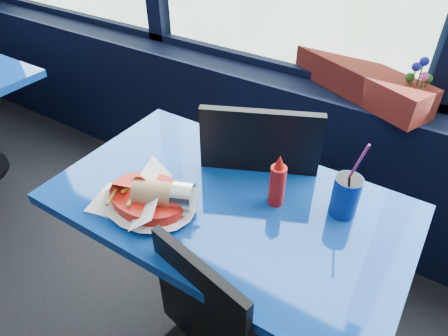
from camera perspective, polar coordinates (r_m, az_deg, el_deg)
window_sill at (r=2.29m, az=5.76°, el=4.21°), size 5.00×0.26×0.80m
near_table at (r=1.49m, az=0.55°, el=-9.75°), size 1.20×0.70×0.75m
chair_near_back at (r=1.67m, az=8.08°, el=-3.44°), size 0.60×0.60×1.00m
planter_box at (r=1.96m, az=18.84°, el=11.85°), size 0.69×0.44×0.14m
flower_vase at (r=1.85m, az=25.24°, el=8.93°), size 0.16×0.16×0.25m
food_basket at (r=1.33m, az=-10.47°, el=-4.12°), size 0.30×0.29×0.11m
ketchup_bottle at (r=1.30m, az=7.64°, el=-2.10°), size 0.05×0.05×0.20m
soda_cup at (r=1.32m, az=17.00°, el=-3.73°), size 0.09×0.09×0.30m
napkin at (r=1.40m, az=-15.11°, el=-4.64°), size 0.18×0.18×0.00m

